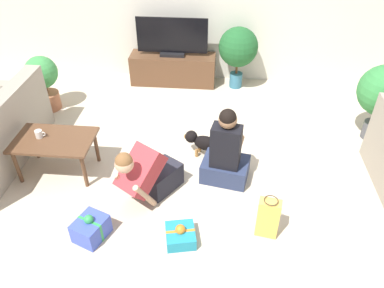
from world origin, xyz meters
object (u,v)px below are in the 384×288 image
(potted_plant_corner_left, at_px, (43,79))
(gift_box_b, at_px, (180,235))
(coffee_table, at_px, (54,143))
(tv, at_px, (172,39))
(potted_plant_corner_right, at_px, (384,92))
(potted_plant_back_right, at_px, (238,48))
(person_kneeling, at_px, (148,174))
(gift_box_a, at_px, (91,228))
(mug, at_px, (39,134))
(dog, at_px, (201,142))
(tv_console, at_px, (173,69))
(person_sitting, at_px, (226,155))
(gift_bag_a, at_px, (268,218))

(potted_plant_corner_left, xyz_separation_m, gift_box_b, (2.25, -2.29, -0.41))
(coffee_table, relative_size, tv, 0.80)
(tv, bearing_deg, potted_plant_corner_right, -25.19)
(coffee_table, bearing_deg, potted_plant_back_right, 48.27)
(person_kneeling, relative_size, gift_box_a, 2.07)
(potted_plant_corner_left, height_order, person_kneeling, potted_plant_corner_left)
(coffee_table, distance_m, potted_plant_corner_right, 4.02)
(gift_box_a, relative_size, mug, 3.26)
(potted_plant_corner_right, xyz_separation_m, dog, (-2.22, -0.59, -0.48))
(potted_plant_corner_right, bearing_deg, coffee_table, -164.82)
(potted_plant_back_right, height_order, gift_box_a, potted_plant_back_right)
(mug, bearing_deg, gift_box_b, -28.38)
(tv_console, distance_m, person_sitting, 2.51)
(gift_box_b, bearing_deg, person_kneeling, 125.92)
(mug, bearing_deg, gift_bag_a, -16.60)
(gift_box_a, bearing_deg, gift_bag_a, 6.51)
(dog, height_order, gift_box_b, dog)
(potted_plant_corner_left, bearing_deg, potted_plant_back_right, 18.60)
(person_kneeling, distance_m, gift_box_b, 0.74)
(gift_box_a, bearing_deg, mug, 131.13)
(potted_plant_corner_left, bearing_deg, gift_box_a, -59.34)
(potted_plant_corner_right, bearing_deg, person_kneeling, -153.07)
(person_kneeling, relative_size, mug, 6.74)
(tv, height_order, mug, tv)
(potted_plant_back_right, height_order, gift_bag_a, potted_plant_back_right)
(potted_plant_corner_left, bearing_deg, gift_box_b, -45.53)
(tv_console, xyz_separation_m, potted_plant_back_right, (1.04, -0.05, 0.42))
(person_sitting, xyz_separation_m, dog, (-0.30, 0.42, -0.15))
(potted_plant_corner_right, height_order, gift_box_b, potted_plant_corner_right)
(person_sitting, height_order, gift_bag_a, person_sitting)
(potted_plant_back_right, distance_m, gift_box_a, 3.60)
(person_kneeling, bearing_deg, gift_box_b, -20.26)
(potted_plant_corner_right, relative_size, person_sitting, 1.07)
(coffee_table, xyz_separation_m, potted_plant_back_right, (2.08, 2.33, 0.25))
(tv_console, relative_size, potted_plant_corner_right, 1.34)
(potted_plant_corner_right, bearing_deg, person_sitting, -152.31)
(coffee_table, bearing_deg, person_kneeling, -16.68)
(tv, xyz_separation_m, potted_plant_corner_right, (2.83, -1.33, -0.07))
(dog, bearing_deg, mug, -58.88)
(mug, bearing_deg, potted_plant_back_right, 45.89)
(gift_bag_a, bearing_deg, tv_console, 113.18)
(potted_plant_corner_right, height_order, gift_box_a, potted_plant_corner_right)
(gift_box_a, xyz_separation_m, mug, (-0.83, 0.95, 0.40))
(person_sitting, xyz_separation_m, gift_box_a, (-1.28, -0.97, -0.24))
(tv, xyz_separation_m, gift_box_b, (0.50, -3.28, -0.68))
(coffee_table, height_order, potted_plant_back_right, potted_plant_back_right)
(coffee_table, bearing_deg, person_sitting, 1.21)
(potted_plant_back_right, relative_size, gift_box_b, 2.89)
(coffee_table, relative_size, tv_console, 0.65)
(dog, bearing_deg, person_sitting, 53.11)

